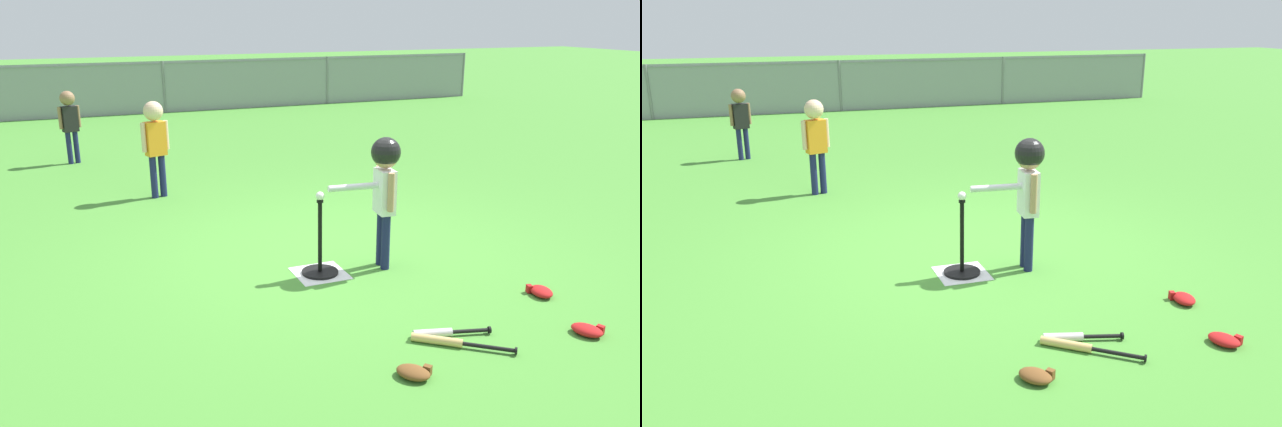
{
  "view_description": "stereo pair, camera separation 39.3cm",
  "coord_description": "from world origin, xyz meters",
  "views": [
    {
      "loc": [
        -2.24,
        -5.2,
        2.17
      ],
      "look_at": [
        -0.29,
        -0.43,
        0.55
      ],
      "focal_mm": 35.79,
      "sensor_mm": 36.0,
      "label": 1
    },
    {
      "loc": [
        -1.87,
        -5.33,
        2.17
      ],
      "look_at": [
        -0.29,
        -0.43,
        0.55
      ],
      "focal_mm": 35.79,
      "sensor_mm": 36.0,
      "label": 2
    }
  ],
  "objects": [
    {
      "name": "home_plate",
      "position": [
        -0.29,
        -0.43,
        0.0
      ],
      "size": [
        0.44,
        0.44,
        0.01
      ],
      "primitive_type": "cube",
      "color": "white",
      "rests_on": "ground_plane"
    },
    {
      "name": "glove_by_plate",
      "position": [
        -0.38,
        -2.19,
        0.04
      ],
      "size": [
        0.26,
        0.27,
        0.07
      ],
      "color": "brown",
      "rests_on": "ground_plane"
    },
    {
      "name": "glove_tossed_aside",
      "position": [
        1.04,
        -2.17,
        0.04
      ],
      "size": [
        0.24,
        0.27,
        0.07
      ],
      "color": "#B21919",
      "rests_on": "ground_plane"
    },
    {
      "name": "batting_tee",
      "position": [
        -0.29,
        -0.43,
        0.11
      ],
      "size": [
        0.32,
        0.32,
        0.67
      ],
      "color": "black",
      "rests_on": "ground_plane"
    },
    {
      "name": "batter_child",
      "position": [
        0.28,
        -0.49,
        0.84
      ],
      "size": [
        0.64,
        0.33,
        1.17
      ],
      "color": "#191E4C",
      "rests_on": "ground_plane"
    },
    {
      "name": "ground_plane",
      "position": [
        0.0,
        0.0,
        0.0
      ],
      "size": [
        60.0,
        60.0,
        0.0
      ],
      "primitive_type": "plane",
      "color": "#478C33"
    },
    {
      "name": "glove_near_bats",
      "position": [
        1.18,
        -1.52,
        0.04
      ],
      "size": [
        0.21,
        0.25,
        0.07
      ],
      "color": "#B21919",
      "rests_on": "ground_plane"
    },
    {
      "name": "spare_bat_wood",
      "position": [
        0.04,
        -1.93,
        0.03
      ],
      "size": [
        0.59,
        0.48,
        0.06
      ],
      "color": "#DBB266",
      "rests_on": "ground_plane"
    },
    {
      "name": "outfield_fence",
      "position": [
        0.0,
        9.63,
        0.62
      ],
      "size": [
        16.06,
        0.06,
        1.15
      ],
      "color": "slate",
      "rests_on": "ground_plane"
    },
    {
      "name": "fielder_deep_left",
      "position": [
        -1.21,
        2.57,
        0.76
      ],
      "size": [
        0.34,
        0.23,
        1.18
      ],
      "color": "#191E4C",
      "rests_on": "ground_plane"
    },
    {
      "name": "spare_bat_silver",
      "position": [
        0.06,
        -1.8,
        0.03
      ],
      "size": [
        0.55,
        0.2,
        0.06
      ],
      "color": "silver",
      "rests_on": "ground_plane"
    },
    {
      "name": "baseball_on_tee",
      "position": [
        -0.29,
        -0.43,
        0.7
      ],
      "size": [
        0.07,
        0.07,
        0.07
      ],
      "primitive_type": "sphere",
      "color": "white",
      "rests_on": "batting_tee"
    },
    {
      "name": "fielder_near_left",
      "position": [
        -2.12,
        4.94,
        0.7
      ],
      "size": [
        0.31,
        0.21,
        1.08
      ],
      "color": "#191E4C",
      "rests_on": "ground_plane"
    }
  ]
}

